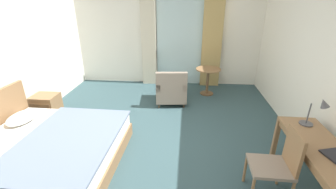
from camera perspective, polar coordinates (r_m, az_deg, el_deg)
name	(u,v)px	position (r m, az deg, el deg)	size (l,w,h in m)	color
ground	(151,150)	(3.91, -4.43, -13.78)	(5.71, 7.07, 0.10)	#334C51
wall_back	(167,33)	(6.44, -0.14, 15.45)	(5.31, 0.12, 2.88)	white
balcony_glass_door	(180,40)	(6.36, 3.08, 13.76)	(1.28, 0.02, 2.53)	silver
curtain_panel_left	(148,36)	(6.33, -4.98, 14.60)	(0.39, 0.10, 2.73)	beige
curtain_panel_right	(212,37)	(6.28, 11.17, 14.19)	(0.52, 0.10, 2.73)	tan
bed	(45,150)	(3.84, -28.67, -12.18)	(2.07, 1.95, 0.96)	olive
nightstand	(47,107)	(5.22, -28.40, -2.81)	(0.48, 0.42, 0.52)	olive
writing_desk	(322,155)	(3.22, 34.50, -12.53)	(0.54, 1.50, 0.72)	olive
desk_chair	(279,162)	(3.07, 26.29, -15.13)	(0.49, 0.44, 0.93)	gray
desk_lamp	(318,109)	(3.52, 33.83, -3.14)	(0.28, 0.20, 0.42)	#4C4C51
armchair_by_window	(171,89)	(5.26, 0.77, 1.28)	(0.76, 0.83, 0.84)	gray
round_cafe_table	(208,76)	(5.81, 10.09, 4.76)	(0.62, 0.62, 0.68)	olive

